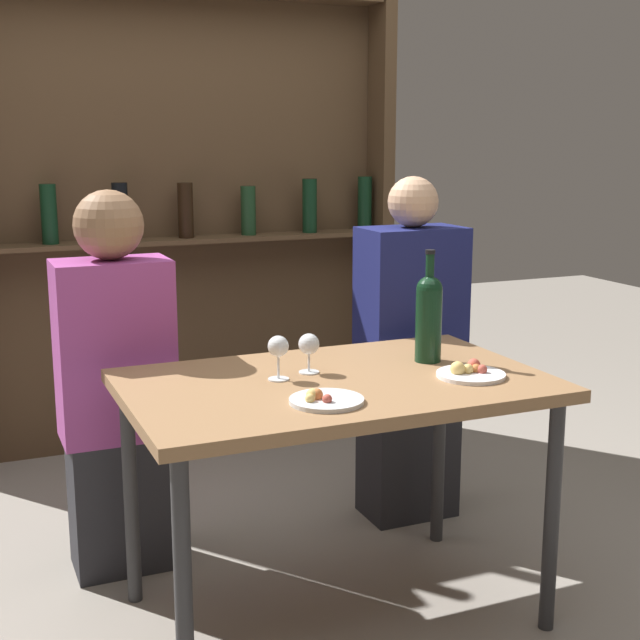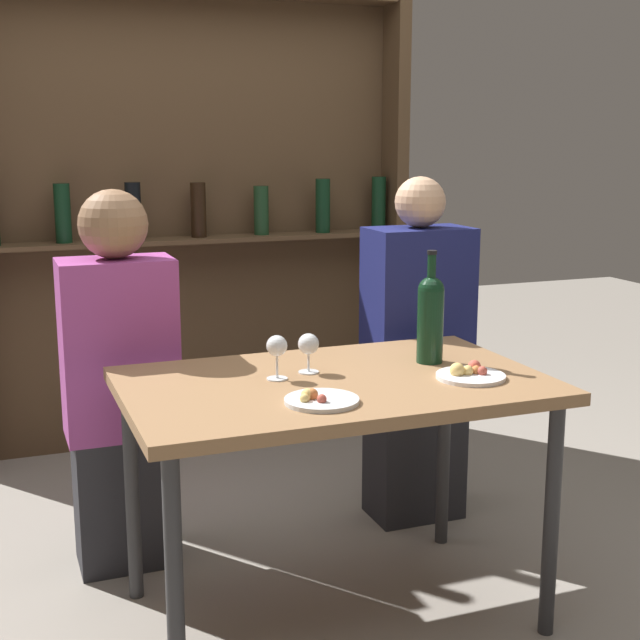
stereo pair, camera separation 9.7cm
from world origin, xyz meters
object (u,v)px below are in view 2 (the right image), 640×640
(wine_glass_0, at_px, (277,348))
(wine_glass_1, at_px, (308,346))
(seated_person_right, at_px, (417,361))
(seated_person_left, at_px, (121,390))
(food_plate_0, at_px, (320,400))
(food_plate_1, at_px, (470,374))
(wine_bottle, at_px, (430,315))

(wine_glass_0, xyz_separation_m, wine_glass_1, (0.11, 0.04, -0.01))
(seated_person_right, bearing_deg, seated_person_left, -180.00)
(wine_glass_0, xyz_separation_m, food_plate_0, (0.03, -0.26, -0.08))
(wine_glass_1, relative_size, food_plate_1, 0.59)
(seated_person_left, bearing_deg, wine_glass_1, -44.33)
(wine_glass_1, height_order, food_plate_0, wine_glass_1)
(wine_glass_0, height_order, wine_glass_1, wine_glass_0)
(wine_bottle, xyz_separation_m, wine_glass_0, (-0.49, -0.02, -0.06))
(wine_bottle, xyz_separation_m, wine_glass_1, (-0.39, 0.02, -0.07))
(food_plate_0, relative_size, seated_person_left, 0.16)
(wine_glass_0, xyz_separation_m, food_plate_1, (0.52, -0.18, -0.08))
(food_plate_0, bearing_deg, wine_glass_1, 75.31)
(wine_glass_0, xyz_separation_m, seated_person_left, (-0.37, 0.50, -0.22))
(wine_glass_1, bearing_deg, food_plate_0, -104.69)
(wine_bottle, bearing_deg, food_plate_0, -149.28)
(wine_bottle, distance_m, seated_person_right, 0.59)
(wine_glass_1, bearing_deg, food_plate_1, -28.05)
(food_plate_1, relative_size, seated_person_left, 0.16)
(wine_bottle, relative_size, seated_person_left, 0.28)
(wine_bottle, bearing_deg, seated_person_left, 150.84)
(wine_bottle, height_order, wine_glass_0, wine_bottle)
(wine_glass_1, height_order, seated_person_right, seated_person_right)
(food_plate_1, bearing_deg, wine_glass_1, 151.95)
(food_plate_0, height_order, seated_person_right, seated_person_right)
(wine_glass_0, relative_size, seated_person_right, 0.10)
(wine_glass_1, relative_size, food_plate_0, 0.60)
(wine_glass_1, distance_m, seated_person_right, 0.78)
(wine_bottle, distance_m, food_plate_0, 0.56)
(wine_glass_0, relative_size, wine_glass_1, 1.09)
(wine_bottle, relative_size, food_plate_0, 1.76)
(food_plate_0, bearing_deg, seated_person_left, 117.89)
(wine_bottle, height_order, seated_person_left, seated_person_left)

